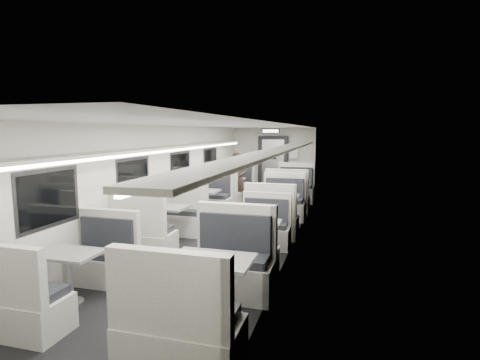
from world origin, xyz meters
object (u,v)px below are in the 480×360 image
Objects in this scene: booth_left_a at (229,191)px; booth_right_b at (278,211)px; booth_left_d at (69,277)px; booth_left_c at (164,225)px; booth_right_a at (292,194)px; vestibule_door at (273,165)px; booth_right_d at (211,291)px; booth_right_c at (257,239)px; exit_sign at (271,131)px; passenger at (237,179)px; booth_left_b at (200,206)px.

booth_right_b is at bearing -51.89° from booth_left_a.
booth_left_d is (0.00, -7.22, -0.05)m from booth_left_a.
booth_right_b is at bearing 44.01° from booth_left_c.
booth_right_a reaches higher than booth_right_b.
vestibule_door is at bearing 65.52° from booth_left_a.
booth_right_d is (0.00, -4.70, 0.02)m from booth_right_b.
vestibule_door is at bearing 83.94° from booth_left_d.
booth_left_c reaches higher than booth_left_d.
vestibule_door is (-1.00, 2.31, 0.62)m from booth_right_a.
booth_left_a is 2.00m from booth_right_a.
booth_left_c is 2.03m from booth_right_c.
vestibule_door reaches higher than booth_right_a.
booth_right_c is at bearing -81.91° from vestibule_door.
booth_left_d is 0.97× the size of vestibule_door.
exit_sign is (1.00, 6.19, 1.88)m from booth_left_c.
vestibule_door reaches higher than booth_right_b.
booth_left_c is at bearing -90.00° from booth_left_a.
passenger reaches higher than booth_left_a.
booth_left_a is at bearing 128.11° from booth_right_b.
booth_left_b is at bearing 179.51° from booth_right_b.
exit_sign is at bearing 75.79° from passenger.
booth_left_c is 3.63× the size of exit_sign.
booth_right_d is at bearing -76.51° from passenger.
booth_right_c is at bearing 90.00° from booth_right_d.
booth_right_a is (2.00, 7.11, 0.06)m from booth_left_d.
booth_right_d is (2.00, -4.72, 0.00)m from booth_left_b.
vestibule_door is at bearing 96.04° from booth_right_d.
exit_sign is at bearing 118.78° from booth_right_a.
passenger is at bearing -101.99° from vestibule_door.
booth_right_c is (0.00, -2.29, -0.04)m from booth_right_b.
booth_left_b is 4.69m from booth_left_d.
booth_right_b is at bearing 90.00° from booth_right_d.
booth_left_c is 4.01m from passenger.
booth_right_c is at bearing -90.00° from booth_right_a.
passenger reaches higher than booth_right_d.
exit_sign is at bearing 59.66° from booth_left_a.
booth_left_a is at bearing -114.48° from vestibule_door.
booth_right_b is (2.00, 4.67, 0.04)m from booth_left_d.
booth_left_b is at bearing -103.27° from exit_sign.
booth_left_b is at bearing -101.57° from passenger.
booth_left_c is 2.74m from booth_left_d.
booth_right_a is 2.79m from exit_sign.
booth_left_d reaches higher than booth_right_c.
booth_left_d is 2.00m from booth_right_d.
vestibule_door reaches higher than booth_right_c.
vestibule_door is at bearing 98.09° from booth_right_c.
exit_sign is at bearing 103.22° from booth_right_b.
booth_left_d is (0.00, -2.74, -0.04)m from booth_left_c.
booth_right_a is at bearing 65.41° from booth_left_c.
booth_left_c is 0.95× the size of booth_right_a.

